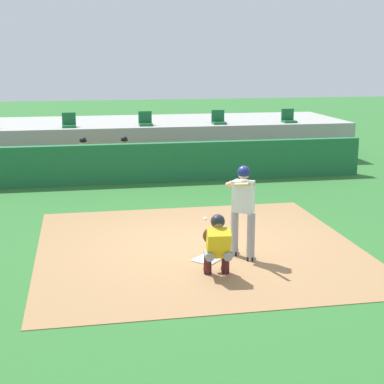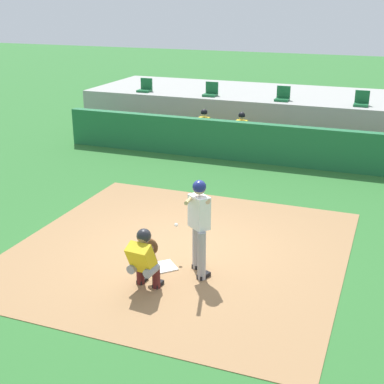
# 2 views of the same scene
# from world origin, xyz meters

# --- Properties ---
(ground_plane) EXTENTS (80.00, 80.00, 0.00)m
(ground_plane) POSITION_xyz_m (0.00, 0.00, 0.00)
(ground_plane) COLOR #2D6B2D
(dirt_infield) EXTENTS (6.40, 6.40, 0.01)m
(dirt_infield) POSITION_xyz_m (0.00, 0.00, 0.01)
(dirt_infield) COLOR #9E754C
(dirt_infield) RESTS_ON ground
(home_plate) EXTENTS (0.62, 0.62, 0.02)m
(home_plate) POSITION_xyz_m (0.00, -0.80, 0.02)
(home_plate) COLOR white
(home_plate) RESTS_ON dirt_infield
(batter_at_plate) EXTENTS (0.52, 0.91, 1.80)m
(batter_at_plate) POSITION_xyz_m (0.69, -0.77, 1.04)
(batter_at_plate) COLOR #99999E
(batter_at_plate) RESTS_ON ground
(catcher_crouched) EXTENTS (0.51, 1.65, 1.13)m
(catcher_crouched) POSITION_xyz_m (0.01, -1.59, 0.61)
(catcher_crouched) COLOR gray
(catcher_crouched) RESTS_ON ground
(dugout_wall) EXTENTS (13.00, 0.30, 1.20)m
(dugout_wall) POSITION_xyz_m (0.00, 6.50, 0.60)
(dugout_wall) COLOR #1E6638
(dugout_wall) RESTS_ON ground
(dugout_bench) EXTENTS (11.80, 0.44, 0.45)m
(dugout_bench) POSITION_xyz_m (0.00, 7.50, 0.23)
(dugout_bench) COLOR olive
(dugout_bench) RESTS_ON ground
(dugout_player_0) EXTENTS (0.49, 0.70, 1.30)m
(dugout_player_0) POSITION_xyz_m (-2.17, 7.34, 0.67)
(dugout_player_0) COLOR #939399
(dugout_player_0) RESTS_ON ground
(dugout_player_1) EXTENTS (0.49, 0.70, 1.30)m
(dugout_player_1) POSITION_xyz_m (-0.89, 7.34, 0.67)
(dugout_player_1) COLOR #939399
(dugout_player_1) RESTS_ON ground
(stands_platform) EXTENTS (15.00, 4.40, 1.40)m
(stands_platform) POSITION_xyz_m (0.00, 10.90, 0.70)
(stands_platform) COLOR #9E9E99
(stands_platform) RESTS_ON ground
(stadium_seat_0) EXTENTS (0.46, 0.46, 0.48)m
(stadium_seat_0) POSITION_xyz_m (-5.20, 9.38, 1.53)
(stadium_seat_0) COLOR #196033
(stadium_seat_0) RESTS_ON stands_platform
(stadium_seat_1) EXTENTS (0.46, 0.46, 0.48)m
(stadium_seat_1) POSITION_xyz_m (-2.60, 9.38, 1.53)
(stadium_seat_1) COLOR #196033
(stadium_seat_1) RESTS_ON stands_platform
(stadium_seat_2) EXTENTS (0.46, 0.46, 0.48)m
(stadium_seat_2) POSITION_xyz_m (0.00, 9.38, 1.53)
(stadium_seat_2) COLOR #196033
(stadium_seat_2) RESTS_ON stands_platform
(stadium_seat_3) EXTENTS (0.46, 0.46, 0.48)m
(stadium_seat_3) POSITION_xyz_m (2.60, 9.38, 1.53)
(stadium_seat_3) COLOR #196033
(stadium_seat_3) RESTS_ON stands_platform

